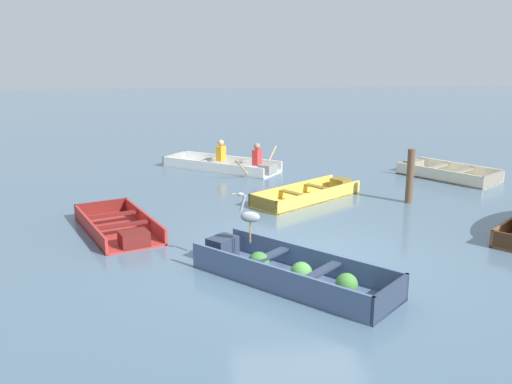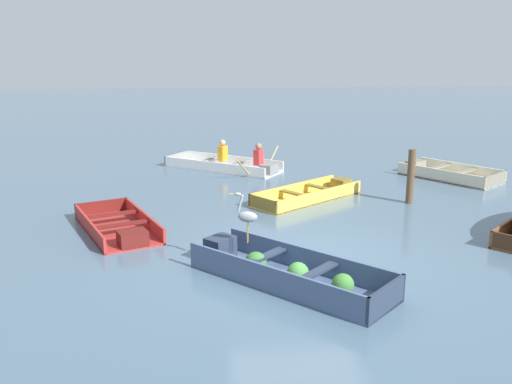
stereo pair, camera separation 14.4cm
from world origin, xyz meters
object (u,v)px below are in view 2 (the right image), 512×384
at_px(skiff_red_far_moored, 119,227).
at_px(skiff_cream_outer_moored, 446,173).
at_px(heron_on_dinghy, 247,215).
at_px(mooring_post, 411,176).
at_px(skiff_yellow_mid_moored, 310,195).
at_px(dinghy_slate_blue_foreground, 285,272).
at_px(rowboat_white_with_crew, 229,164).

bearing_deg(skiff_red_far_moored, skiff_cream_outer_moored, 26.46).
xyz_separation_m(heron_on_dinghy, mooring_post, (4.00, 3.60, -0.25)).
height_order(skiff_yellow_mid_moored, skiff_cream_outer_moored, skiff_cream_outer_moored).
relative_size(skiff_red_far_moored, mooring_post, 2.19).
distance_m(skiff_red_far_moored, heron_on_dinghy, 3.18).
height_order(dinghy_slate_blue_foreground, skiff_red_far_moored, dinghy_slate_blue_foreground).
bearing_deg(skiff_red_far_moored, dinghy_slate_blue_foreground, -41.81).
bearing_deg(heron_on_dinghy, mooring_post, 42.01).
height_order(skiff_yellow_mid_moored, heron_on_dinghy, heron_on_dinghy).
height_order(dinghy_slate_blue_foreground, rowboat_white_with_crew, rowboat_white_with_crew).
height_order(skiff_red_far_moored, skiff_cream_outer_moored, skiff_cream_outer_moored).
xyz_separation_m(skiff_yellow_mid_moored, mooring_post, (2.22, -0.54, 0.52)).
distance_m(dinghy_slate_blue_foreground, skiff_yellow_mid_moored, 4.96).
bearing_deg(mooring_post, heron_on_dinghy, -137.99).
bearing_deg(dinghy_slate_blue_foreground, heron_on_dinghy, 129.06).
bearing_deg(skiff_yellow_mid_moored, skiff_red_far_moored, -152.29).
distance_m(heron_on_dinghy, mooring_post, 5.38).
distance_m(skiff_cream_outer_moored, rowboat_white_with_crew, 6.13).
distance_m(skiff_red_far_moored, skiff_cream_outer_moored, 9.25).
relative_size(heron_on_dinghy, mooring_post, 0.67).
bearing_deg(heron_on_dinghy, skiff_yellow_mid_moored, 66.82).
xyz_separation_m(rowboat_white_with_crew, heron_on_dinghy, (0.06, -7.53, 0.72)).
bearing_deg(skiff_red_far_moored, skiff_yellow_mid_moored, 27.71).
relative_size(skiff_yellow_mid_moored, skiff_red_far_moored, 1.03).
bearing_deg(skiff_yellow_mid_moored, dinghy_slate_blue_foreground, -104.30).
distance_m(skiff_yellow_mid_moored, heron_on_dinghy, 4.57).
bearing_deg(skiff_cream_outer_moored, mooring_post, -127.46).
bearing_deg(rowboat_white_with_crew, mooring_post, -44.13).
height_order(skiff_red_far_moored, heron_on_dinghy, heron_on_dinghy).
height_order(skiff_yellow_mid_moored, skiff_red_far_moored, same).
bearing_deg(skiff_cream_outer_moored, skiff_red_far_moored, -153.54).
height_order(rowboat_white_with_crew, mooring_post, mooring_post).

